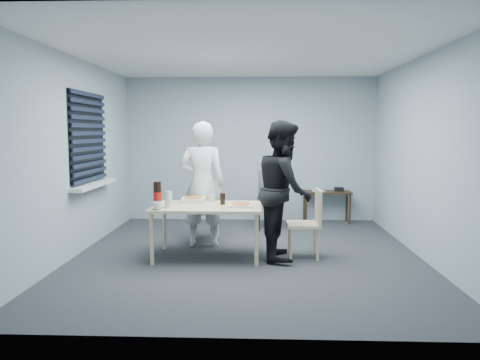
{
  "coord_description": "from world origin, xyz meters",
  "views": [
    {
      "loc": [
        0.15,
        -6.04,
        1.64
      ],
      "look_at": [
        -0.1,
        0.1,
        0.99
      ],
      "focal_mm": 35.0,
      "sensor_mm": 36.0,
      "label": 1
    }
  ],
  "objects_px": {
    "chair_right": "(310,218)",
    "chair_far": "(206,205)",
    "dining_table": "(207,210)",
    "backpack": "(268,185)",
    "soda_bottle": "(158,195)",
    "person_black": "(284,190)",
    "person_white": "(202,184)",
    "mug_a": "(157,206)",
    "stool": "(268,205)",
    "mug_b": "(212,198)",
    "side_table": "(327,196)"
  },
  "relations": [
    {
      "from": "person_white",
      "to": "soda_bottle",
      "type": "xyz_separation_m",
      "value": [
        -0.46,
        -0.82,
        -0.05
      ]
    },
    {
      "from": "stool",
      "to": "person_black",
      "type": "bearing_deg",
      "value": -84.58
    },
    {
      "from": "mug_b",
      "to": "soda_bottle",
      "type": "xyz_separation_m",
      "value": [
        -0.63,
        -0.54,
        0.11
      ]
    },
    {
      "from": "backpack",
      "to": "soda_bottle",
      "type": "height_order",
      "value": "soda_bottle"
    },
    {
      "from": "person_black",
      "to": "soda_bottle",
      "type": "relative_size",
      "value": 5.41
    },
    {
      "from": "backpack",
      "to": "mug_a",
      "type": "xyz_separation_m",
      "value": [
        -1.4,
        -2.09,
        -0.02
      ]
    },
    {
      "from": "dining_table",
      "to": "backpack",
      "type": "xyz_separation_m",
      "value": [
        0.82,
        1.75,
        0.13
      ]
    },
    {
      "from": "side_table",
      "to": "mug_a",
      "type": "relative_size",
      "value": 6.9
    },
    {
      "from": "person_white",
      "to": "stool",
      "type": "xyz_separation_m",
      "value": [
        0.96,
        1.15,
        -0.47
      ]
    },
    {
      "from": "chair_far",
      "to": "soda_bottle",
      "type": "distance_m",
      "value": 1.37
    },
    {
      "from": "chair_right",
      "to": "backpack",
      "type": "distance_m",
      "value": 1.79
    },
    {
      "from": "dining_table",
      "to": "mug_b",
      "type": "bearing_deg",
      "value": 85.3
    },
    {
      "from": "chair_right",
      "to": "person_white",
      "type": "xyz_separation_m",
      "value": [
        -1.46,
        0.57,
        0.37
      ]
    },
    {
      "from": "chair_far",
      "to": "person_black",
      "type": "bearing_deg",
      "value": -42.46
    },
    {
      "from": "chair_right",
      "to": "chair_far",
      "type": "bearing_deg",
      "value": 145.68
    },
    {
      "from": "person_white",
      "to": "person_black",
      "type": "distance_m",
      "value": 1.27
    },
    {
      "from": "dining_table",
      "to": "backpack",
      "type": "relative_size",
      "value": 2.98
    },
    {
      "from": "chair_right",
      "to": "mug_b",
      "type": "distance_m",
      "value": 1.35
    },
    {
      "from": "chair_far",
      "to": "soda_bottle",
      "type": "bearing_deg",
      "value": -110.44
    },
    {
      "from": "person_white",
      "to": "mug_a",
      "type": "distance_m",
      "value": 1.07
    },
    {
      "from": "side_table",
      "to": "soda_bottle",
      "type": "relative_size",
      "value": 2.59
    },
    {
      "from": "mug_b",
      "to": "chair_far",
      "type": "bearing_deg",
      "value": 103.0
    },
    {
      "from": "dining_table",
      "to": "backpack",
      "type": "height_order",
      "value": "backpack"
    },
    {
      "from": "dining_table",
      "to": "person_white",
      "type": "height_order",
      "value": "person_white"
    },
    {
      "from": "chair_far",
      "to": "person_white",
      "type": "bearing_deg",
      "value": -90.2
    },
    {
      "from": "stool",
      "to": "soda_bottle",
      "type": "relative_size",
      "value": 1.6
    },
    {
      "from": "mug_a",
      "to": "mug_b",
      "type": "relative_size",
      "value": 1.23
    },
    {
      "from": "chair_right",
      "to": "mug_b",
      "type": "height_order",
      "value": "chair_right"
    },
    {
      "from": "mug_a",
      "to": "soda_bottle",
      "type": "bearing_deg",
      "value": 99.76
    },
    {
      "from": "backpack",
      "to": "side_table",
      "type": "bearing_deg",
      "value": 37.21
    },
    {
      "from": "chair_right",
      "to": "dining_table",
      "type": "bearing_deg",
      "value": -177.78
    },
    {
      "from": "person_white",
      "to": "mug_b",
      "type": "distance_m",
      "value": 0.36
    },
    {
      "from": "chair_far",
      "to": "person_black",
      "type": "height_order",
      "value": "person_black"
    },
    {
      "from": "chair_far",
      "to": "dining_table",
      "type": "bearing_deg",
      "value": -82.67
    },
    {
      "from": "person_black",
      "to": "mug_a",
      "type": "height_order",
      "value": "person_black"
    },
    {
      "from": "mug_a",
      "to": "soda_bottle",
      "type": "height_order",
      "value": "soda_bottle"
    },
    {
      "from": "dining_table",
      "to": "soda_bottle",
      "type": "xyz_separation_m",
      "value": [
        -0.6,
        -0.2,
        0.22
      ]
    },
    {
      "from": "chair_far",
      "to": "person_black",
      "type": "xyz_separation_m",
      "value": [
        1.12,
        -1.03,
        0.37
      ]
    },
    {
      "from": "chair_right",
      "to": "stool",
      "type": "height_order",
      "value": "chair_right"
    },
    {
      "from": "person_black",
      "to": "side_table",
      "type": "relative_size",
      "value": 2.08
    },
    {
      "from": "person_white",
      "to": "side_table",
      "type": "xyz_separation_m",
      "value": [
        2.02,
        1.78,
        -0.4
      ]
    },
    {
      "from": "person_white",
      "to": "mug_b",
      "type": "height_order",
      "value": "person_white"
    },
    {
      "from": "soda_bottle",
      "to": "dining_table",
      "type": "bearing_deg",
      "value": 18.11
    },
    {
      "from": "person_black",
      "to": "backpack",
      "type": "relative_size",
      "value": 3.77
    },
    {
      "from": "backpack",
      "to": "mug_b",
      "type": "height_order",
      "value": "backpack"
    },
    {
      "from": "mug_a",
      "to": "backpack",
      "type": "bearing_deg",
      "value": 56.33
    },
    {
      "from": "dining_table",
      "to": "mug_b",
      "type": "height_order",
      "value": "mug_b"
    },
    {
      "from": "dining_table",
      "to": "mug_a",
      "type": "distance_m",
      "value": 0.68
    },
    {
      "from": "stool",
      "to": "mug_b",
      "type": "height_order",
      "value": "mug_b"
    },
    {
      "from": "person_white",
      "to": "mug_b",
      "type": "relative_size",
      "value": 17.7
    }
  ]
}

